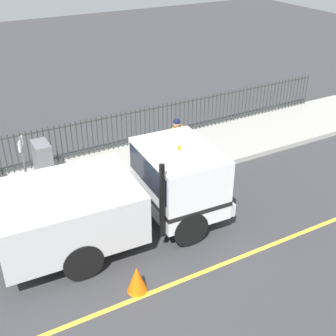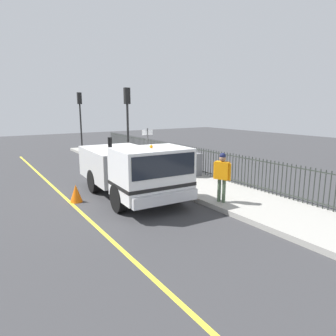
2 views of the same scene
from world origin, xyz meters
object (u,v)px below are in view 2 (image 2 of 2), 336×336
work_truck (133,167)px  traffic_cone (76,193)px  traffic_light_mid (80,110)px  street_sign (148,147)px  traffic_light_near (127,112)px  worker_standing (222,172)px  utility_cabinet (193,165)px

work_truck → traffic_cone: 2.35m
traffic_light_mid → street_sign: bearing=86.6°
street_sign → traffic_cone: bearing=-160.7°
work_truck → street_sign: 2.78m
traffic_light_near → traffic_cone: bearing=41.2°
worker_standing → utility_cabinet: (1.72, 3.87, -0.53)m
worker_standing → utility_cabinet: size_ratio=1.60×
work_truck → utility_cabinet: size_ratio=5.38×
worker_standing → traffic_cone: 5.46m
worker_standing → work_truck: bearing=14.7°
traffic_light_near → street_sign: 3.03m
street_sign → traffic_light_mid: bearing=89.0°
traffic_light_near → utility_cabinet: 4.63m
worker_standing → street_sign: size_ratio=0.75×
traffic_cone → work_truck: bearing=-19.0°
traffic_light_mid → utility_cabinet: (1.83, -11.49, -2.55)m
work_truck → traffic_light_near: 5.46m
work_truck → utility_cabinet: bearing=-160.2°
work_truck → worker_standing: (2.11, -2.69, 0.04)m
traffic_light_near → traffic_light_mid: traffic_light_mid is taller
traffic_light_near → traffic_light_mid: 8.04m
work_truck → worker_standing: work_truck is taller
traffic_cone → traffic_light_mid: bearing=71.3°
traffic_light_near → worker_standing: bearing=87.9°
traffic_light_near → street_sign: traffic_light_near is taller
work_truck → traffic_light_near: (2.04, 4.64, 2.02)m
traffic_light_mid → work_truck: bearing=78.6°
worker_standing → traffic_light_mid: traffic_light_mid is taller
work_truck → traffic_light_mid: size_ratio=1.36×
utility_cabinet → traffic_cone: size_ratio=1.66×
utility_cabinet → street_sign: street_sign is taller
utility_cabinet → street_sign: bearing=156.4°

